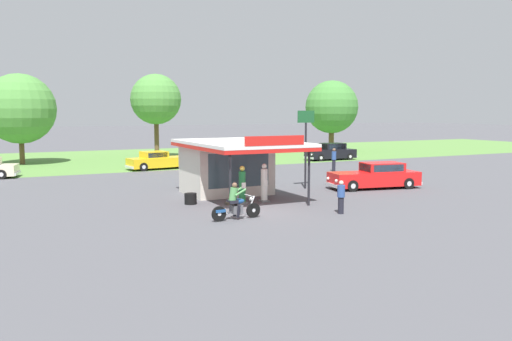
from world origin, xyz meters
name	(u,v)px	position (x,y,z in m)	size (l,w,h in m)	color
ground_plane	(251,211)	(0.00, 0.00, 0.00)	(300.00, 300.00, 0.00)	#4C4C51
grass_verge_strip	(116,159)	(0.00, 30.00, 0.00)	(120.00, 24.00, 0.01)	#56843D
service_station_kiosk	(229,163)	(1.04, 4.84, 1.75)	(5.04, 7.73, 3.44)	beige
gas_pump_nearside	(242,187)	(0.43, 1.86, 0.86)	(0.44, 0.44, 1.88)	slate
gas_pump_offside	(264,184)	(1.65, 1.86, 0.89)	(0.44, 0.44, 1.94)	slate
motorcycle_with_rider	(236,204)	(-1.44, -1.51, 0.65)	(2.28, 0.70, 1.58)	black
featured_classic_sedan	(376,177)	(9.73, 3.09, 0.71)	(5.72, 2.67, 1.53)	red
parked_car_second_row_spare	(331,152)	(17.98, 19.70, 0.72)	(5.02, 1.93, 1.59)	black
parked_car_back_row_far_right	(240,160)	(6.98, 16.45, 0.69)	(5.26, 2.91, 1.48)	#2D844C
parked_car_back_row_far_left	(158,161)	(1.12, 19.17, 0.65)	(5.23, 2.41, 1.43)	gold
bystander_chatting_near_pumps	(341,196)	(3.29, -2.42, 0.78)	(0.34, 0.34, 1.49)	black
bystander_leaning_by_kiosk	(334,159)	(12.69, 11.63, 0.94)	(0.34, 0.34, 1.77)	black
tree_oak_centre	(21,110)	(-8.35, 28.08, 4.70)	(6.01, 6.01, 7.80)	brown
tree_oak_right	(332,107)	(24.17, 28.64, 5.08)	(6.02, 6.02, 8.10)	brown
tree_oak_far_right	(156,99)	(3.78, 29.01, 5.73)	(4.90, 4.90, 8.20)	brown
roadside_pole_sign	(306,135)	(5.95, 4.86, 3.15)	(1.10, 0.12, 4.60)	black
spare_tire_stack	(191,199)	(-1.90, 2.88, 0.27)	(0.60, 0.60, 0.54)	black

